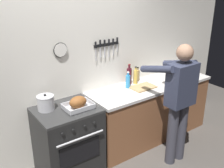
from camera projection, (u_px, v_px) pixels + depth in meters
name	position (u px, v px, depth m)	size (l,w,h in m)	color
wall_back	(67.00, 67.00, 3.52)	(6.00, 0.13, 2.60)	white
counter_block	(150.00, 111.00, 4.20)	(2.03, 0.65, 0.90)	brown
stove	(68.00, 140.00, 3.44)	(0.76, 0.67, 0.90)	black
person_cook	(179.00, 98.00, 3.46)	(0.51, 0.63, 1.66)	#383842
roasting_pan	(78.00, 103.00, 3.26)	(0.35, 0.26, 0.16)	#B7B7BC
stock_pot	(46.00, 103.00, 3.22)	(0.21, 0.21, 0.21)	#B7B7BC
cutting_board	(143.00, 87.00, 3.90)	(0.36, 0.24, 0.02)	tan
bottle_cooking_oil	(135.00, 77.00, 4.01)	(0.06, 0.06, 0.27)	gold
bottle_dish_soap	(128.00, 81.00, 3.87)	(0.07, 0.07, 0.25)	#338CCC
bottle_vinegar	(138.00, 75.00, 4.14)	(0.06, 0.06, 0.22)	#997F4C
bottle_wine_red	(129.00, 76.00, 4.00)	(0.08, 0.08, 0.31)	#47141E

